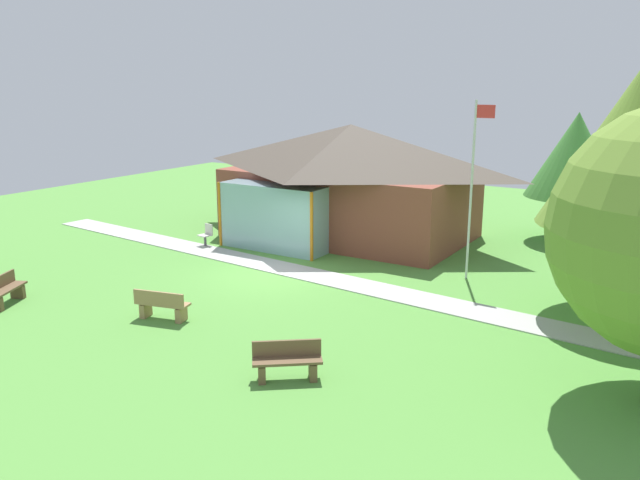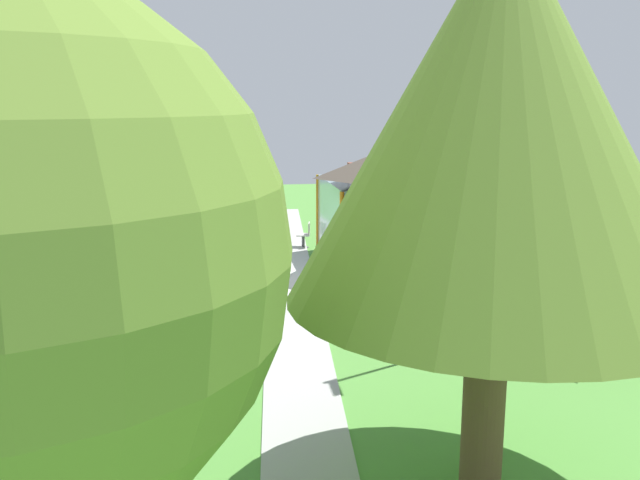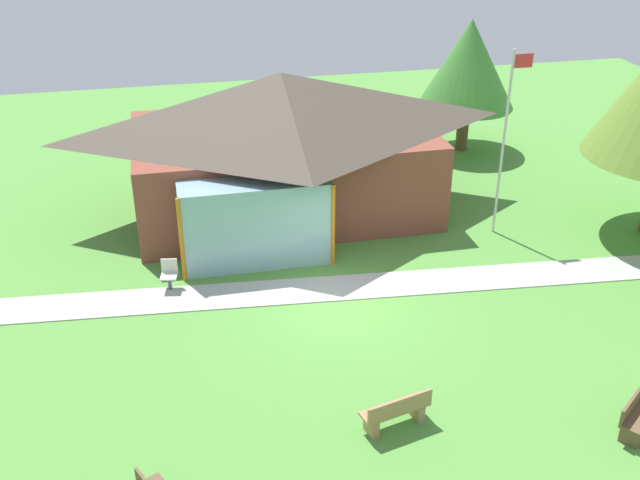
# 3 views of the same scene
# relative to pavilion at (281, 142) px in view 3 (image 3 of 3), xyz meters

# --- Properties ---
(ground_plane) EXTENTS (44.00, 44.00, 0.00)m
(ground_plane) POSITION_rel_pavilion_xyz_m (0.58, -5.99, -2.39)
(ground_plane) COLOR #54933D
(pavilion) EXTENTS (10.41, 7.50, 4.60)m
(pavilion) POSITION_rel_pavilion_xyz_m (0.00, 0.00, 0.00)
(pavilion) COLOR brown
(pavilion) RESTS_ON ground_plane
(footpath) EXTENTS (25.27, 3.48, 0.03)m
(footpath) POSITION_rel_pavilion_xyz_m (0.58, -5.27, -2.38)
(footpath) COLOR #ADADA8
(footpath) RESTS_ON ground_plane
(flagpole) EXTENTS (0.64, 0.08, 5.73)m
(flagpole) POSITION_rel_pavilion_xyz_m (6.22, -2.98, 0.76)
(flagpole) COLOR silver
(flagpole) RESTS_ON ground_plane
(bench_front_center) EXTENTS (1.56, 0.78, 0.84)m
(bench_front_center) POSITION_rel_pavilion_xyz_m (0.44, -10.91, -1.99)
(bench_front_center) COLOR #9E7A51
(bench_front_center) RESTS_ON ground_plane
(bench_front_right) EXTENTS (1.46, 1.26, 0.84)m
(bench_front_right) POSITION_rel_pavilion_xyz_m (5.32, -12.02, -1.99)
(bench_front_right) COLOR brown
(bench_front_right) RESTS_ON ground_plane
(patio_chair_west) EXTENTS (0.52, 0.52, 0.86)m
(patio_chair_west) POSITION_rel_pavilion_xyz_m (-3.88, -4.29, -1.98)
(patio_chair_west) COLOR beige
(patio_chair_west) RESTS_ON ground_plane
(tree_behind_pavilion_right) EXTENTS (3.70, 3.70, 5.13)m
(tree_behind_pavilion_right) POSITION_rel_pavilion_xyz_m (7.97, 4.09, 1.05)
(tree_behind_pavilion_right) COLOR brown
(tree_behind_pavilion_right) RESTS_ON ground_plane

